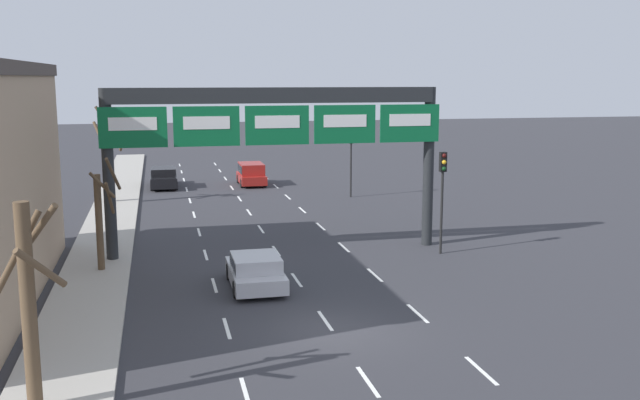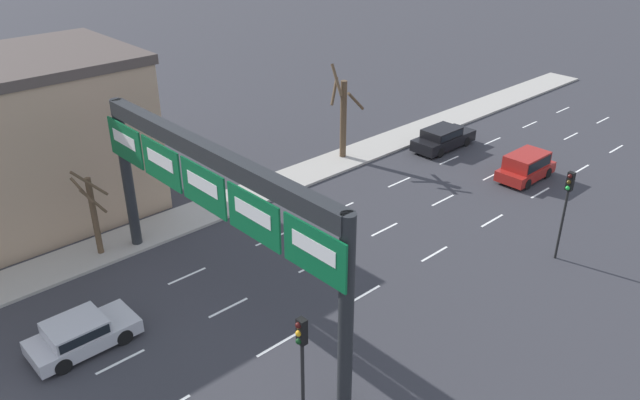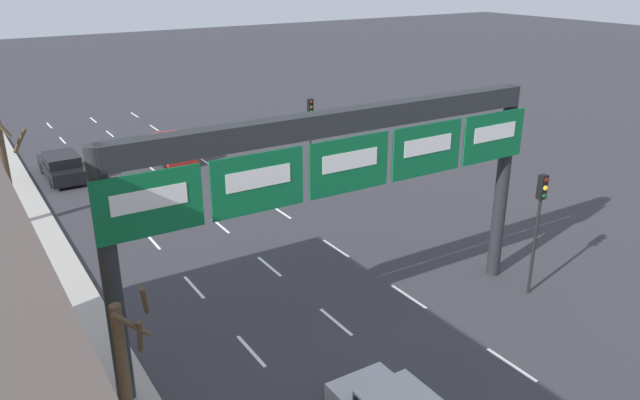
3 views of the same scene
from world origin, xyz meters
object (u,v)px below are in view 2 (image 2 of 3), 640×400
at_px(car_silver, 80,333).
at_px(traffic_light_near_gantry, 302,355).
at_px(car_black, 443,137).
at_px(tree_bare_closest, 93,211).
at_px(sign_gantry, 210,186).
at_px(tree_bare_second, 343,114).
at_px(suv_red, 526,165).
at_px(traffic_light_mid_block, 567,198).

xyz_separation_m(car_silver, traffic_light_near_gantry, (9.12, 3.49, 2.67)).
xyz_separation_m(car_black, tree_bare_closest, (-2.74, -23.45, 1.68)).
height_order(sign_gantry, tree_bare_second, sign_gantry).
xyz_separation_m(car_black, suv_red, (6.51, -0.29, 0.13)).
relative_size(sign_gantry, car_black, 3.16).
height_order(sign_gantry, traffic_light_near_gantry, sign_gantry).
bearing_deg(car_silver, tree_bare_second, 107.51).
distance_m(sign_gantry, tree_bare_closest, 8.58).
bearing_deg(tree_bare_closest, traffic_light_mid_block, 46.83).
bearing_deg(tree_bare_second, suv_red, 31.14).
bearing_deg(tree_bare_closest, car_black, 83.32).
xyz_separation_m(traffic_light_near_gantry, tree_bare_second, (-15.66, 17.24, -0.29)).
distance_m(suv_red, traffic_light_mid_block, 9.45).
relative_size(car_silver, traffic_light_near_gantry, 0.87).
distance_m(traffic_light_near_gantry, tree_bare_closest, 15.05).
bearing_deg(tree_bare_second, tree_bare_closest, -87.88).
relative_size(sign_gantry, traffic_light_mid_block, 3.37).
xyz_separation_m(sign_gantry, suv_red, (1.60, 21.41, -5.00)).
height_order(traffic_light_mid_block, tree_bare_closest, tree_bare_closest).
relative_size(car_silver, suv_red, 1.03).
xyz_separation_m(sign_gantry, tree_bare_second, (-8.29, 15.43, -2.84)).
bearing_deg(car_silver, sign_gantry, 71.72).
bearing_deg(tree_bare_second, traffic_light_mid_block, -3.73).
bearing_deg(tree_bare_second, traffic_light_near_gantry, -47.75).
relative_size(suv_red, tree_bare_second, 0.64).
height_order(car_silver, car_black, car_black).
relative_size(sign_gantry, car_silver, 3.76).
relative_size(suv_red, traffic_light_near_gantry, 0.84).
bearing_deg(traffic_light_mid_block, tree_bare_closest, -133.17).
bearing_deg(suv_red, sign_gantry, -94.28).
xyz_separation_m(suv_red, traffic_light_near_gantry, (5.76, -23.21, 2.45)).
distance_m(car_silver, traffic_light_near_gantry, 10.12).
xyz_separation_m(car_black, traffic_light_mid_block, (12.41, -7.30, 2.47)).
bearing_deg(tree_bare_closest, traffic_light_near_gantry, -0.21).
xyz_separation_m(car_black, tree_bare_second, (-3.38, -6.27, 2.29)).
relative_size(sign_gantry, traffic_light_near_gantry, 3.26).
height_order(sign_gantry, traffic_light_mid_block, sign_gantry).
relative_size(traffic_light_near_gantry, tree_bare_second, 0.77).
bearing_deg(car_black, suv_red, -2.56).
bearing_deg(traffic_light_near_gantry, car_silver, -159.03).
relative_size(suv_red, traffic_light_mid_block, 0.87).
height_order(traffic_light_mid_block, tree_bare_second, tree_bare_second).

